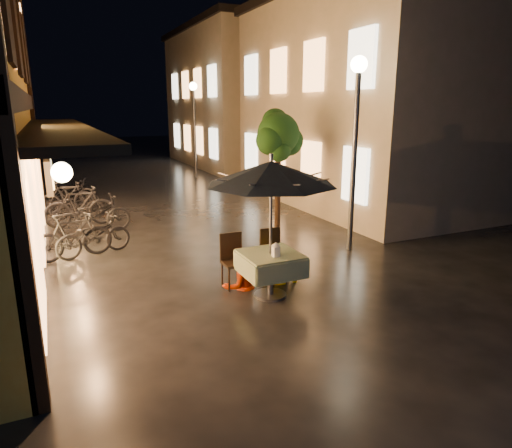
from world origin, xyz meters
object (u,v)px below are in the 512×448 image
cafe_table (270,264)px  bicycle_0 (93,236)px  table_lantern (276,249)px  person_yellow (279,246)px  patio_umbrella (271,173)px  streetlamp_near (356,120)px  person_orange (240,249)px

cafe_table → bicycle_0: size_ratio=0.59×
table_lantern → person_yellow: (0.42, 0.72, -0.22)m
person_yellow → table_lantern: bearing=76.0°
person_yellow → bicycle_0: 4.31m
patio_umbrella → person_yellow: 1.59m
streetlamp_near → patio_umbrella: (-2.85, -1.67, -0.77)m
streetlamp_near → person_orange: 4.00m
streetlamp_near → cafe_table: 4.04m
patio_umbrella → table_lantern: size_ratio=9.84×
person_yellow → patio_umbrella: bearing=67.4°
table_lantern → bicycle_0: bearing=123.8°
person_yellow → bicycle_0: (-2.98, 3.11, -0.26)m
cafe_table → person_orange: size_ratio=0.68×
bicycle_0 → cafe_table: bearing=-161.5°
patio_umbrella → bicycle_0: patio_umbrella is taller
patio_umbrella → bicycle_0: 4.76m
patio_umbrella → table_lantern: patio_umbrella is taller
cafe_table → person_yellow: size_ratio=0.71×
bicycle_0 → streetlamp_near: bearing=-126.7°
streetlamp_near → person_orange: size_ratio=2.90×
streetlamp_near → bicycle_0: 6.26m
bicycle_0 → person_yellow: bearing=-152.9°
streetlamp_near → table_lantern: bearing=-146.8°
person_yellow → bicycle_0: size_ratio=0.84×
patio_umbrella → streetlamp_near: bearing=30.3°
table_lantern → person_orange: (-0.32, 0.79, -0.19)m
person_orange → person_yellow: (0.74, -0.07, -0.03)m
streetlamp_near → table_lantern: streetlamp_near is taller
patio_umbrella → cafe_table: bearing=63.4°
table_lantern → person_yellow: person_yellow is taller
streetlamp_near → person_yellow: (-2.43, -1.15, -2.22)m
streetlamp_near → cafe_table: size_ratio=4.27×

